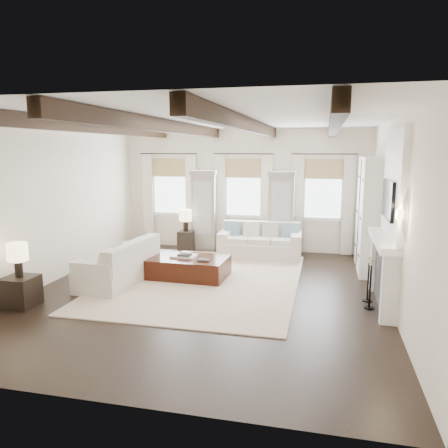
% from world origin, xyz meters
% --- Properties ---
extents(ground, '(7.50, 7.50, 0.00)m').
position_xyz_m(ground, '(0.00, 0.00, 0.00)').
color(ground, black).
rests_on(ground, ground).
extents(room_shell, '(6.54, 7.54, 3.22)m').
position_xyz_m(room_shell, '(0.75, 0.90, 1.89)').
color(room_shell, white).
rests_on(room_shell, ground).
extents(area_rug, '(3.83, 4.90, 0.02)m').
position_xyz_m(area_rug, '(-0.28, 0.71, 0.01)').
color(area_rug, beige).
rests_on(area_rug, ground).
extents(sofa_back, '(2.06, 1.00, 0.87)m').
position_xyz_m(sofa_back, '(0.57, 2.95, 0.35)').
color(sofa_back, silver).
rests_on(sofa_back, ground).
extents(sofa_left, '(1.06, 2.06, 0.86)m').
position_xyz_m(sofa_left, '(-1.84, 0.23, 0.35)').
color(sofa_left, silver).
rests_on(sofa_left, ground).
extents(ottoman, '(1.67, 1.08, 0.43)m').
position_xyz_m(ottoman, '(-0.65, 0.87, 0.21)').
color(ottoman, black).
rests_on(ottoman, ground).
extents(tray, '(0.51, 0.40, 0.04)m').
position_xyz_m(tray, '(-0.75, 0.91, 0.45)').
color(tray, white).
rests_on(tray, ottoman).
extents(book_lower, '(0.27, 0.21, 0.04)m').
position_xyz_m(book_lower, '(-0.72, 0.85, 0.49)').
color(book_lower, '#262628').
rests_on(book_lower, tray).
extents(book_upper, '(0.23, 0.18, 0.03)m').
position_xyz_m(book_upper, '(-0.70, 0.92, 0.52)').
color(book_upper, beige).
rests_on(book_upper, book_lower).
extents(book_loose, '(0.25, 0.19, 0.03)m').
position_xyz_m(book_loose, '(-0.25, 0.69, 0.44)').
color(book_loose, '#262628').
rests_on(book_loose, ottoman).
extents(side_table_front, '(0.52, 0.52, 0.52)m').
position_xyz_m(side_table_front, '(-2.93, -1.42, 0.26)').
color(side_table_front, black).
rests_on(side_table_front, ground).
extents(lamp_front, '(0.34, 0.34, 0.59)m').
position_xyz_m(lamp_front, '(-2.93, -1.42, 0.92)').
color(lamp_front, black).
rests_on(lamp_front, side_table_front).
extents(side_table_back, '(0.37, 0.37, 0.55)m').
position_xyz_m(side_table_back, '(-1.42, 3.08, 0.27)').
color(side_table_back, black).
rests_on(side_table_back, ground).
extents(lamp_back, '(0.33, 0.33, 0.57)m').
position_xyz_m(lamp_back, '(-1.42, 3.08, 0.94)').
color(lamp_back, black).
rests_on(lamp_back, side_table_back).
extents(candlestick_near, '(0.17, 0.17, 0.86)m').
position_xyz_m(candlestick_near, '(2.90, -0.17, 0.36)').
color(candlestick_near, black).
rests_on(candlestick_near, ground).
extents(candlestick_far, '(0.16, 0.16, 0.81)m').
position_xyz_m(candlestick_far, '(2.90, 0.19, 0.34)').
color(candlestick_far, black).
rests_on(candlestick_far, ground).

